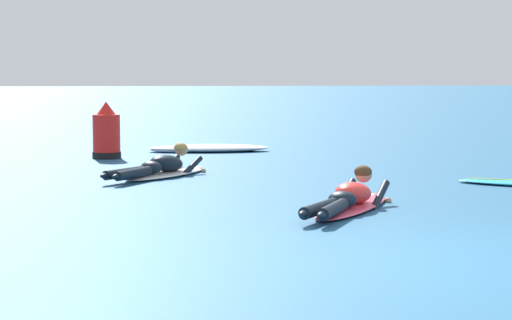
{
  "coord_description": "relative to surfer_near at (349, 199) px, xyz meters",
  "views": [
    {
      "loc": [
        -2.56,
        -8.3,
        1.73
      ],
      "look_at": [
        -1.37,
        5.18,
        0.41
      ],
      "focal_mm": 69.44,
      "sensor_mm": 36.0,
      "label": 1
    }
  ],
  "objects": [
    {
      "name": "ground_plane",
      "position": [
        0.45,
        6.9,
        -0.14
      ],
      "size": [
        120.0,
        120.0,
        0.0
      ],
      "primitive_type": "plane",
      "color": "#235B84"
    },
    {
      "name": "surfer_far",
      "position": [
        -2.24,
        3.75,
        0.0
      ],
      "size": [
        1.72,
        2.27,
        0.53
      ],
      "color": "white",
      "rests_on": "ground"
    },
    {
      "name": "whitewater_mid_left",
      "position": [
        -1.32,
        8.1,
        -0.07
      ],
      "size": [
        2.39,
        0.81,
        0.15
      ],
      "color": "white",
      "rests_on": "ground"
    },
    {
      "name": "surfer_near",
      "position": [
        0.0,
        0.0,
        0.0
      ],
      "size": [
        1.57,
        2.47,
        0.55
      ],
      "color": "#E54C66",
      "rests_on": "ground"
    },
    {
      "name": "channel_marker_buoy",
      "position": [
        -3.26,
        6.87,
        0.28
      ],
      "size": [
        0.53,
        0.53,
        1.05
      ],
      "color": "red",
      "rests_on": "ground"
    }
  ]
}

